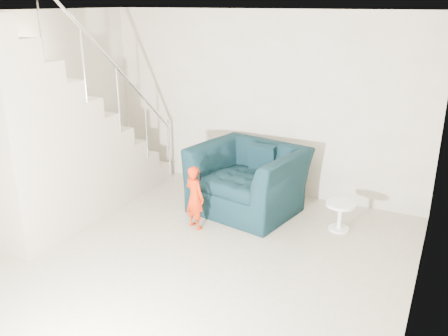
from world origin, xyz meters
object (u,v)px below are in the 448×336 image
Objects in this scene: staircase at (55,151)px; side_table at (340,212)px; toddler at (195,197)px; armchair at (248,179)px.

side_table is at bearing 20.66° from staircase.
side_table is at bearing -135.21° from toddler.
toddler reaches higher than side_table.
armchair is 1.33m from side_table.
side_table is 3.78m from staircase.
toddler is at bearing -155.91° from side_table.
staircase reaches higher than armchair.
armchair reaches higher than side_table.
toddler is (-0.39, -0.82, -0.03)m from armchair.
toddler is 0.23× the size of staircase.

